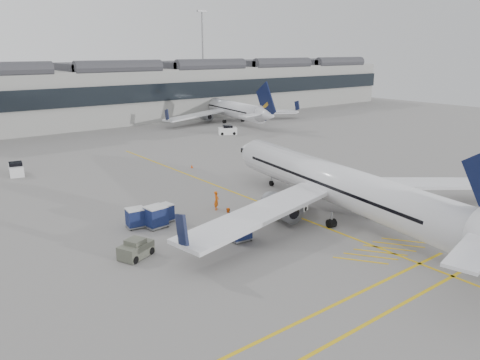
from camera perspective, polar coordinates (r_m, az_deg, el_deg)
ground at (r=36.23m, az=-1.45°, el=-8.96°), size 220.00×220.00×0.00m
terminal at (r=100.78m, az=-26.93°, el=8.86°), size 200.00×20.45×12.40m
apron_markings at (r=49.33m, az=0.98°, el=-2.17°), size 0.25×60.00×0.01m
airliner_main at (r=43.86m, az=12.23°, el=-0.73°), size 34.63×38.12×10.19m
airliner_far at (r=102.19m, az=-1.23°, el=8.68°), size 31.90×35.09×9.36m
belt_loader at (r=44.75m, az=6.27°, el=-3.42°), size 4.69×2.43×1.86m
baggage_cart_a at (r=41.58m, az=-10.22°, el=-4.36°), size 1.98×1.69×1.94m
baggage_cart_b at (r=42.87m, az=-9.21°, el=-3.93°), size 1.73×1.51×1.63m
baggage_cart_c at (r=38.24m, az=0.02°, el=-6.05°), size 1.83×1.56×1.77m
baggage_cart_d at (r=41.96m, az=-12.59°, el=-4.45°), size 1.83×1.58×1.75m
ramp_agent_a at (r=45.48m, az=-2.89°, el=-2.51°), size 0.81×0.77×1.87m
ramp_agent_b at (r=41.46m, az=-1.49°, el=-4.50°), size 0.98×0.89×1.63m
pushback_tug at (r=36.27m, az=-12.59°, el=-8.22°), size 2.97×2.45×1.44m
safety_cone_nose at (r=62.02m, az=-5.89°, el=1.68°), size 0.33×0.33×0.45m
safety_cone_engine at (r=49.64m, az=8.81°, el=-1.96°), size 0.35×0.35×0.49m
service_van_mid at (r=64.35m, az=-25.62°, el=1.18°), size 2.11×3.41×1.63m
service_van_right at (r=86.44m, az=-1.52°, el=6.07°), size 3.71×3.02×1.70m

